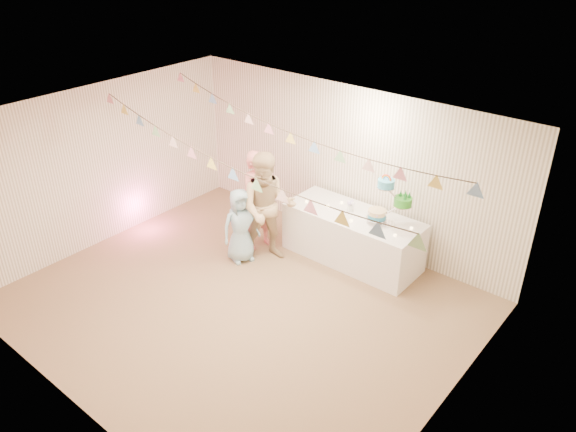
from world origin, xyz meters
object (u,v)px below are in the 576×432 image
Objects in this scene: cake_stand at (389,205)px; person_child at (241,226)px; person_adult_b at (268,208)px; person_adult_a at (259,201)px; table at (352,237)px.

person_child is (-1.89, -1.16, -0.51)m from cake_stand.
person_adult_a is at bearing 108.44° from person_adult_b.
person_adult_a is 0.93× the size of person_adult_b.
cake_stand is (0.55, 0.05, 0.72)m from table.
person_adult_a is at bearing 30.67° from person_child.
person_adult_b is (-1.59, -0.86, -0.23)m from cake_stand.
table is 0.90m from cake_stand.
person_adult_a reaches higher than table.
person_adult_b reaches higher than table.
person_adult_b is 1.47× the size of person_child.
person_adult_b is at bearing -142.20° from table.
person_child is at bearing -156.31° from person_adult_a.
cake_stand reaches higher than person_child.
cake_stand is at bearing -15.69° from person_adult_b.
person_adult_b is 0.51m from person_child.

